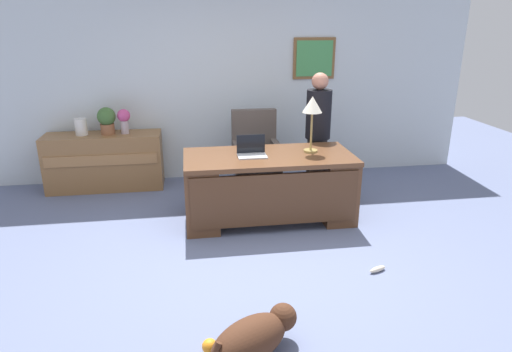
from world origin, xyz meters
name	(u,v)px	position (x,y,z in m)	size (l,w,h in m)	color
ground_plane	(258,258)	(0.00, 0.00, 0.00)	(12.00, 12.00, 0.00)	slate
back_wall	(230,84)	(0.01, 2.60, 1.35)	(7.00, 0.16, 2.70)	silver
desk	(269,185)	(0.27, 0.89, 0.42)	(1.90, 0.89, 0.77)	brown
credenza	(105,161)	(-1.76, 2.25, 0.38)	(1.53, 0.50, 0.76)	olive
armchair	(256,156)	(0.26, 1.88, 0.48)	(0.60, 0.59, 1.08)	#564C47
person_standing	(318,134)	(1.04, 1.62, 0.82)	(0.32, 0.32, 1.59)	#262323
dog_lying	(254,337)	(-0.23, -1.32, 0.16)	(0.70, 0.58, 0.30)	#472819
laptop	(252,151)	(0.07, 0.93, 0.83)	(0.32, 0.22, 0.22)	#B2B5BA
desk_lamp	(312,108)	(0.77, 0.98, 1.28)	(0.22, 0.22, 0.64)	#9E8447
vase_with_flowers	(124,119)	(-1.46, 2.25, 0.96)	(0.17, 0.17, 0.33)	#B3A0A6
vase_empty	(81,127)	(-2.02, 2.25, 0.87)	(0.16, 0.16, 0.22)	silver
potted_plant	(107,120)	(-1.68, 2.25, 0.96)	(0.24, 0.24, 0.36)	brown
dog_toy_ball	(210,346)	(-0.53, -1.25, 0.05)	(0.11, 0.11, 0.11)	orange
dog_toy_bone	(378,269)	(1.06, -0.41, 0.03)	(0.18, 0.05, 0.05)	beige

